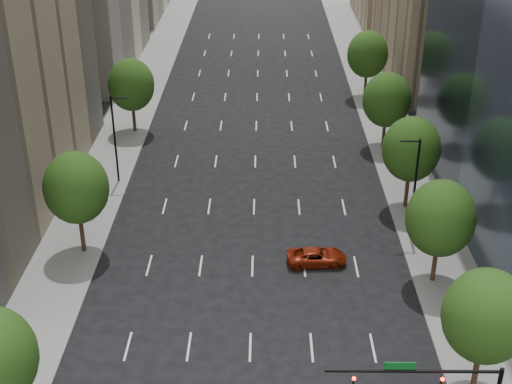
{
  "coord_description": "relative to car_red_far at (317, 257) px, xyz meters",
  "views": [
    {
      "loc": [
        0.8,
        2.01,
        31.48
      ],
      "look_at": [
        0.31,
        47.48,
        8.0
      ],
      "focal_mm": 49.87,
      "sensor_mm": 36.0,
      "label": 1
    }
  ],
  "objects": [
    {
      "name": "sidewalk_left",
      "position": [
        -20.67,
        9.59,
        -0.59
      ],
      "size": [
        6.0,
        200.0,
        0.15
      ],
      "primitive_type": "cube",
      "color": "slate",
      "rests_on": "ground"
    },
    {
      "name": "sidewalk_right",
      "position": [
        10.33,
        9.59,
        -0.59
      ],
      "size": [
        6.0,
        200.0,
        0.15
      ],
      "primitive_type": "cube",
      "color": "slate",
      "rests_on": "ground"
    },
    {
      "name": "tree_right_1",
      "position": [
        8.83,
        -14.41,
        5.08
      ],
      "size": [
        5.2,
        5.2,
        8.75
      ],
      "color": "#382316",
      "rests_on": "ground"
    },
    {
      "name": "tree_right_2",
      "position": [
        8.83,
        -2.41,
        4.94
      ],
      "size": [
        5.2,
        5.2,
        8.61
      ],
      "color": "#382316",
      "rests_on": "ground"
    },
    {
      "name": "tree_right_3",
      "position": [
        8.83,
        9.59,
        5.22
      ],
      "size": [
        5.2,
        5.2,
        8.89
      ],
      "color": "#382316",
      "rests_on": "ground"
    },
    {
      "name": "tree_right_4",
      "position": [
        8.83,
        23.59,
        4.79
      ],
      "size": [
        5.2,
        5.2,
        8.46
      ],
      "color": "#382316",
      "rests_on": "ground"
    },
    {
      "name": "tree_right_5",
      "position": [
        8.83,
        39.59,
        5.08
      ],
      "size": [
        5.2,
        5.2,
        8.75
      ],
      "color": "#382316",
      "rests_on": "ground"
    },
    {
      "name": "tree_left_1",
      "position": [
        -19.17,
        1.59,
        5.29
      ],
      "size": [
        5.2,
        5.2,
        8.97
      ],
      "color": "#382316",
      "rests_on": "ground"
    },
    {
      "name": "tree_left_2",
      "position": [
        -19.17,
        27.59,
        5.01
      ],
      "size": [
        5.2,
        5.2,
        8.68
      ],
      "color": "#382316",
      "rests_on": "ground"
    },
    {
      "name": "streetlight_rn",
      "position": [
        8.27,
        4.59,
        4.18
      ],
      "size": [
        1.7,
        0.2,
        9.0
      ],
      "color": "black",
      "rests_on": "ground"
    },
    {
      "name": "streetlight_ln",
      "position": [
        -18.61,
        14.59,
        4.18
      ],
      "size": [
        1.7,
        0.2,
        9.0
      ],
      "color": "black",
      "rests_on": "ground"
    },
    {
      "name": "car_red_far",
      "position": [
        0.0,
        0.0,
        0.0
      ],
      "size": [
        4.96,
        2.57,
        1.34
      ],
      "primitive_type": "imported",
      "rotation": [
        0.0,
        0.0,
        1.65
      ],
      "color": "maroon",
      "rests_on": "ground"
    }
  ]
}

